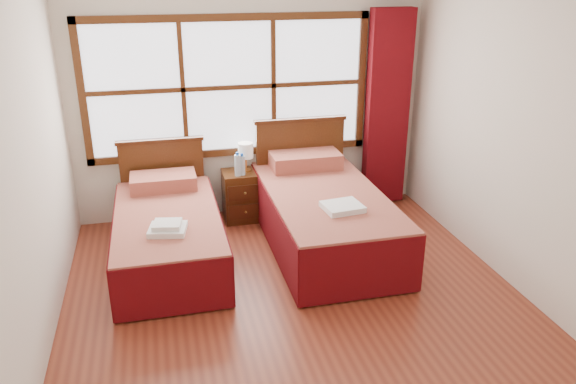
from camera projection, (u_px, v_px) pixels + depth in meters
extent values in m
plane|color=brown|center=(301.00, 311.00, 4.80)|extent=(4.50, 4.50, 0.00)
plane|color=silver|center=(251.00, 103.00, 6.34)|extent=(4.00, 0.00, 4.00)
plane|color=silver|center=(23.00, 190.00, 3.88)|extent=(0.00, 4.50, 4.50)
plane|color=silver|center=(530.00, 149.00, 4.75)|extent=(0.00, 4.50, 4.50)
cube|color=white|center=(229.00, 87.00, 6.19)|extent=(3.00, 0.02, 1.40)
cube|color=#48250F|center=(232.00, 152.00, 6.44)|extent=(3.16, 0.06, 0.08)
cube|color=#48250F|center=(226.00, 17.00, 5.89)|extent=(3.16, 0.06, 0.08)
cube|color=#48250F|center=(82.00, 94.00, 5.83)|extent=(0.08, 0.06, 1.56)
cube|color=#48250F|center=(361.00, 81.00, 6.50)|extent=(0.08, 0.06, 1.56)
cube|color=#48250F|center=(183.00, 90.00, 6.06)|extent=(0.05, 0.05, 1.40)
cube|color=#48250F|center=(273.00, 85.00, 6.28)|extent=(0.05, 0.05, 1.40)
cube|color=#48250F|center=(229.00, 87.00, 6.17)|extent=(3.00, 0.05, 0.05)
cube|color=maroon|center=(387.00, 109.00, 6.61)|extent=(0.50, 0.16, 2.30)
cube|color=#3F1E0D|center=(170.00, 249.00, 5.54)|extent=(0.88, 1.76, 0.29)
cube|color=maroon|center=(168.00, 225.00, 5.44)|extent=(0.98, 1.95, 0.24)
cube|color=#600A0E|center=(117.00, 244.00, 5.38)|extent=(0.03, 1.95, 0.49)
cube|color=#600A0E|center=(219.00, 233.00, 5.60)|extent=(0.03, 1.95, 0.49)
cube|color=#600A0E|center=(174.00, 290.00, 4.62)|extent=(0.98, 0.03, 0.49)
cube|color=maroon|center=(163.00, 181.00, 6.00)|extent=(0.69, 0.40, 0.15)
cube|color=#48250F|center=(163.00, 182.00, 6.32)|extent=(0.92, 0.06, 0.95)
cube|color=#3F1E0D|center=(160.00, 141.00, 6.14)|extent=(0.95, 0.08, 0.04)
cube|color=#3F1E0D|center=(324.00, 231.00, 5.87)|extent=(1.00, 2.00, 0.33)
cube|color=maroon|center=(325.00, 205.00, 5.76)|extent=(1.12, 2.22, 0.27)
cube|color=#600A0E|center=(272.00, 224.00, 5.70)|extent=(0.03, 2.22, 0.56)
cube|color=#600A0E|center=(375.00, 214.00, 5.95)|extent=(0.03, 2.22, 0.56)
cube|color=#600A0E|center=(362.00, 271.00, 4.83)|extent=(1.12, 0.03, 0.56)
cube|color=maroon|center=(305.00, 160.00, 6.41)|extent=(0.78, 0.46, 0.17)
cube|color=#48250F|center=(300.00, 166.00, 6.64)|extent=(1.05, 0.06, 1.09)
cube|color=#3F1E0D|center=(300.00, 120.00, 6.44)|extent=(1.09, 0.08, 0.04)
cube|color=#48250F|center=(242.00, 195.00, 6.46)|extent=(0.43, 0.38, 0.57)
cube|color=#3F1E0D|center=(246.00, 211.00, 6.32)|extent=(0.38, 0.02, 0.17)
cube|color=#3F1E0D|center=(245.00, 193.00, 6.23)|extent=(0.38, 0.02, 0.17)
sphere|color=olive|center=(246.00, 212.00, 6.30)|extent=(0.03, 0.03, 0.03)
sphere|color=olive|center=(245.00, 193.00, 6.21)|extent=(0.03, 0.03, 0.03)
cube|color=white|center=(168.00, 229.00, 5.01)|extent=(0.37, 0.34, 0.05)
cube|color=white|center=(167.00, 225.00, 5.00)|extent=(0.28, 0.26, 0.05)
cube|color=white|center=(342.00, 207.00, 5.29)|extent=(0.39, 0.35, 0.06)
cylinder|color=#CA8B40|center=(246.00, 170.00, 6.38)|extent=(0.10, 0.10, 0.02)
cylinder|color=#CA8B40|center=(246.00, 163.00, 6.35)|extent=(0.02, 0.02, 0.14)
cylinder|color=white|center=(246.00, 150.00, 6.29)|extent=(0.17, 0.17, 0.17)
cylinder|color=silver|center=(238.00, 165.00, 6.20)|extent=(0.07, 0.07, 0.24)
cylinder|color=#174EB3|center=(237.00, 154.00, 6.15)|extent=(0.03, 0.03, 0.03)
cylinder|color=silver|center=(242.00, 165.00, 6.23)|extent=(0.07, 0.07, 0.22)
cylinder|color=#174EB3|center=(242.00, 155.00, 6.18)|extent=(0.03, 0.03, 0.03)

